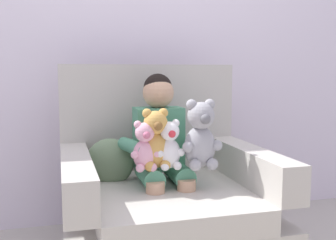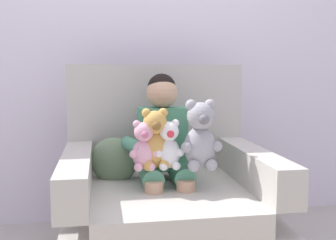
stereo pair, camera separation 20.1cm
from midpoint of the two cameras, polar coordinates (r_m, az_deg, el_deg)
name	(u,v)px [view 2 (the right image)]	position (r m, az deg, el deg)	size (l,w,h in m)	color
back_wall	(148,33)	(2.85, -0.83, 12.27)	(6.00, 0.10, 2.60)	silver
armchair	(165,204)	(2.21, 2.20, -11.82)	(1.05, 0.99, 1.07)	#BCB7AD
seated_child	(164,143)	(2.16, 2.07, -3.25)	(0.45, 0.39, 0.82)	#4C9370
plush_white	(169,146)	(2.00, 2.99, -3.70)	(0.15, 0.12, 0.25)	white
plush_grey	(200,137)	(2.00, 7.47, -2.39)	(0.21, 0.17, 0.35)	#9E9EA3
plush_honey	(155,141)	(2.00, 1.02, -2.96)	(0.18, 0.15, 0.30)	gold
plush_pink	(144,147)	(1.98, -0.54, -3.82)	(0.15, 0.12, 0.25)	#EAA8BC
throw_pillow	(114,161)	(2.24, -5.09, -5.79)	(0.26, 0.12, 0.26)	slate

